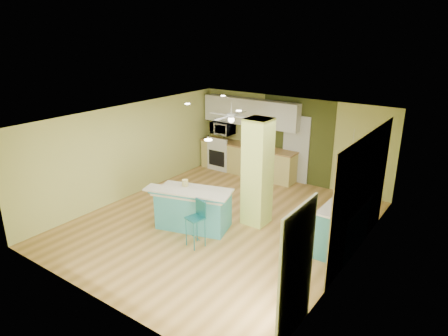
{
  "coord_description": "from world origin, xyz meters",
  "views": [
    {
      "loc": [
        4.95,
        -6.88,
        4.34
      ],
      "look_at": [
        -0.21,
        0.4,
        1.21
      ],
      "focal_mm": 32.0,
      "sensor_mm": 36.0,
      "label": 1
    }
  ],
  "objects_px": {
    "side_counter": "(343,226)",
    "canister": "(185,183)",
    "bar_stool": "(198,216)",
    "fruit_bowl": "(256,146)",
    "peninsula": "(193,208)"
  },
  "relations": [
    {
      "from": "side_counter",
      "to": "fruit_bowl",
      "type": "height_order",
      "value": "fruit_bowl"
    },
    {
      "from": "bar_stool",
      "to": "fruit_bowl",
      "type": "distance_m",
      "value": 4.45
    },
    {
      "from": "side_counter",
      "to": "fruit_bowl",
      "type": "relative_size",
      "value": 5.28
    },
    {
      "from": "side_counter",
      "to": "canister",
      "type": "distance_m",
      "value": 3.61
    },
    {
      "from": "bar_stool",
      "to": "peninsula",
      "type": "bearing_deg",
      "value": 151.31
    },
    {
      "from": "fruit_bowl",
      "to": "peninsula",
      "type": "bearing_deg",
      "value": -81.19
    },
    {
      "from": "bar_stool",
      "to": "canister",
      "type": "height_order",
      "value": "canister"
    },
    {
      "from": "bar_stool",
      "to": "canister",
      "type": "relative_size",
      "value": 6.88
    },
    {
      "from": "side_counter",
      "to": "canister",
      "type": "height_order",
      "value": "canister"
    },
    {
      "from": "peninsula",
      "to": "fruit_bowl",
      "type": "distance_m",
      "value": 3.79
    },
    {
      "from": "bar_stool",
      "to": "fruit_bowl",
      "type": "height_order",
      "value": "fruit_bowl"
    },
    {
      "from": "bar_stool",
      "to": "fruit_bowl",
      "type": "bearing_deg",
      "value": 120.14
    },
    {
      "from": "bar_stool",
      "to": "side_counter",
      "type": "height_order",
      "value": "same"
    },
    {
      "from": "peninsula",
      "to": "canister",
      "type": "xyz_separation_m",
      "value": [
        -0.36,
        0.17,
        0.49
      ]
    },
    {
      "from": "side_counter",
      "to": "canister",
      "type": "relative_size",
      "value": 10.69
    }
  ]
}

